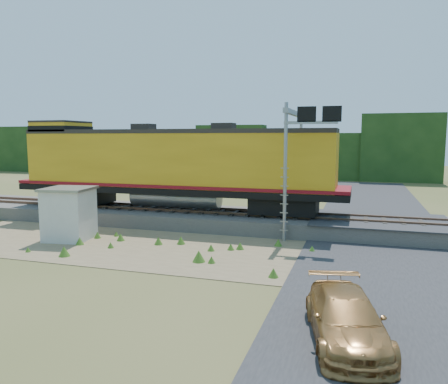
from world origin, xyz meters
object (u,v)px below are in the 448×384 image
(locomotive, at_px, (170,164))
(shed, at_px, (69,214))
(signal_gantry, at_px, (299,138))
(car, at_px, (346,318))

(locomotive, distance_m, shed, 6.80)
(shed, bearing_deg, locomotive, 53.65)
(shed, bearing_deg, signal_gantry, 16.81)
(signal_gantry, bearing_deg, car, -76.64)
(locomotive, bearing_deg, car, -50.74)
(locomotive, xyz_separation_m, signal_gantry, (7.73, -0.66, 1.60))
(signal_gantry, xyz_separation_m, car, (2.94, -12.40, -4.52))
(signal_gantry, bearing_deg, shed, -155.02)
(locomotive, height_order, signal_gantry, signal_gantry)
(locomotive, distance_m, car, 17.12)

